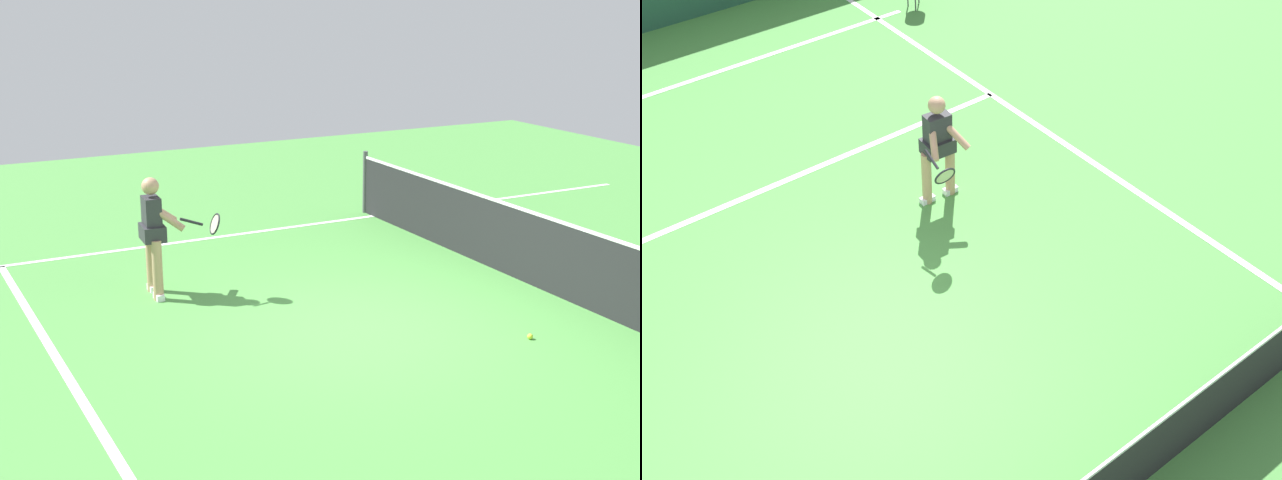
# 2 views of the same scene
# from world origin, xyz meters

# --- Properties ---
(ground_plane) EXTENTS (23.87, 23.87, 0.00)m
(ground_plane) POSITION_xyz_m (0.00, 0.00, 0.00)
(ground_plane) COLOR #4C9342
(baseline_marking) EXTENTS (9.68, 0.10, 0.01)m
(baseline_marking) POSITION_xyz_m (0.00, -6.68, 0.00)
(baseline_marking) COLOR white
(baseline_marking) RESTS_ON ground
(service_line_marking) EXTENTS (8.68, 0.10, 0.01)m
(service_line_marking) POSITION_xyz_m (0.00, -3.37, 0.00)
(service_line_marking) COLOR white
(service_line_marking) RESTS_ON ground
(sideline_left_marking) EXTENTS (0.10, 16.36, 0.01)m
(sideline_left_marking) POSITION_xyz_m (-4.34, 0.00, 0.00)
(sideline_left_marking) COLOR white
(sideline_left_marking) RESTS_ON ground
(tennis_player) EXTENTS (0.82, 0.92, 1.55)m
(tennis_player) POSITION_xyz_m (-2.15, -1.77, 0.85)
(tennis_player) COLOR tan
(tennis_player) RESTS_ON ground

